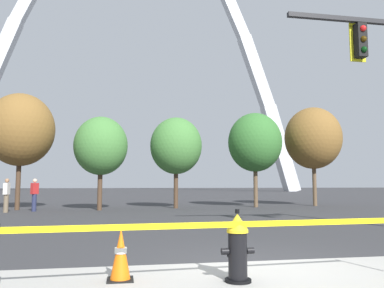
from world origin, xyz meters
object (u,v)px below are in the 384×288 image
(pedestrian_walking_left, at_px, (6,195))
(pedestrian_standing_center, at_px, (34,195))
(traffic_cone_by_hydrant, at_px, (121,255))
(monument_arch, at_px, (136,53))
(fire_hydrant, at_px, (237,248))

(pedestrian_walking_left, relative_size, pedestrian_standing_center, 1.00)
(pedestrian_standing_center, bearing_deg, pedestrian_walking_left, -153.59)
(traffic_cone_by_hydrant, xyz_separation_m, pedestrian_standing_center, (-4.12, 14.73, 0.46))
(monument_arch, distance_m, pedestrian_walking_left, 51.86)
(monument_arch, xyz_separation_m, pedestrian_standing_center, (-6.35, -45.42, -22.78))
(monument_arch, bearing_deg, pedestrian_walking_left, -99.25)
(fire_hydrant, bearing_deg, pedestrian_standing_center, 110.69)
(fire_hydrant, xyz_separation_m, monument_arch, (0.65, 60.51, 23.13))
(monument_arch, relative_size, pedestrian_standing_center, 36.63)
(pedestrian_standing_center, bearing_deg, traffic_cone_by_hydrant, -74.37)
(pedestrian_walking_left, distance_m, pedestrian_standing_center, 1.27)
(traffic_cone_by_hydrant, bearing_deg, monument_arch, 87.88)
(pedestrian_walking_left, xyz_separation_m, pedestrian_standing_center, (1.13, 0.56, 0.00))
(fire_hydrant, distance_m, monument_arch, 64.79)
(traffic_cone_by_hydrant, height_order, pedestrian_walking_left, pedestrian_walking_left)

